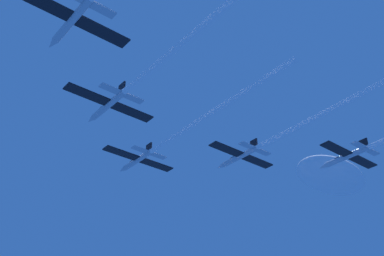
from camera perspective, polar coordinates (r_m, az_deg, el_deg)
The scene contains 4 objects.
jet_lead at distance 94.39m, azimuth -1.68°, elevation -0.73°, with size 16.96×51.89×2.81m.
jet_left_wing at distance 72.84m, azimuth -2.66°, elevation 8.93°, with size 16.96×59.84×2.81m.
jet_right_wing at distance 92.41m, azimuth 13.90°, elevation 0.90°, with size 16.96×61.58×2.81m.
cloud_wispy at distance 160.24m, azimuth 16.35°, elevation -5.52°, with size 28.80×15.84×10.08m, color white.
Camera 1 is at (-49.11, -79.94, -46.86)m, focal length 44.65 mm.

